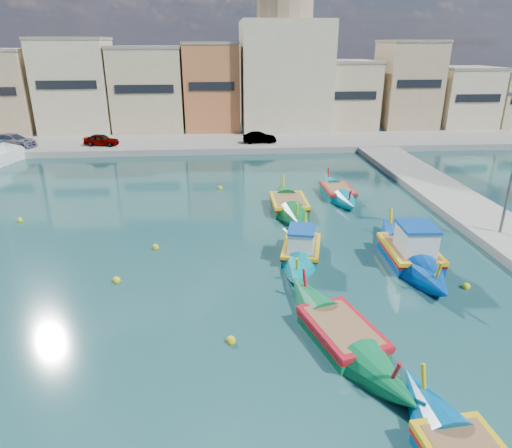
# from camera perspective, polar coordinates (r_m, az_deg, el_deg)

# --- Properties ---
(ground) EXTENTS (160.00, 160.00, 0.00)m
(ground) POSITION_cam_1_polar(r_m,az_deg,el_deg) (19.12, -10.78, -10.95)
(ground) COLOR #143A3E
(ground) RESTS_ON ground
(north_quay) EXTENTS (80.00, 8.00, 0.60)m
(north_quay) POSITION_cam_1_polar(r_m,az_deg,el_deg) (49.08, -7.20, 9.91)
(north_quay) COLOR gray
(north_quay) RESTS_ON ground
(north_townhouses) EXTENTS (83.20, 7.87, 10.19)m
(north_townhouses) POSITION_cam_1_polar(r_m,az_deg,el_deg) (55.80, 0.01, 16.36)
(north_townhouses) COLOR tan
(north_townhouses) RESTS_ON ground
(church_block) EXTENTS (10.00, 10.00, 19.10)m
(church_block) POSITION_cam_1_polar(r_m,az_deg,el_deg) (56.58, 3.53, 19.86)
(church_block) COLOR beige
(church_block) RESTS_ON ground
(parked_cars) EXTENTS (28.43, 2.61, 1.29)m
(parked_cars) POSITION_cam_1_polar(r_m,az_deg,el_deg) (49.05, -19.79, 9.89)
(parked_cars) COLOR #4C1919
(parked_cars) RESTS_ON north_quay
(luzzu_turquoise_cabin) EXTENTS (3.67, 8.26, 2.59)m
(luzzu_turquoise_cabin) POSITION_cam_1_polar(r_m,az_deg,el_deg) (23.50, 5.69, -3.27)
(luzzu_turquoise_cabin) COLOR #008CA3
(luzzu_turquoise_cabin) RESTS_ON ground
(luzzu_blue_cabin) EXTENTS (2.64, 9.28, 3.25)m
(luzzu_blue_cabin) POSITION_cam_1_polar(r_m,az_deg,el_deg) (24.03, 18.69, -3.57)
(luzzu_blue_cabin) COLOR #003DA6
(luzzu_blue_cabin) RESTS_ON ground
(luzzu_cyan_mid) EXTENTS (2.02, 7.97, 2.35)m
(luzzu_cyan_mid) POSITION_cam_1_polar(r_m,az_deg,el_deg) (33.08, 10.17, 3.86)
(luzzu_cyan_mid) COLOR #0083A1
(luzzu_cyan_mid) RESTS_ON ground
(luzzu_green) EXTENTS (2.26, 8.42, 2.65)m
(luzzu_green) POSITION_cam_1_polar(r_m,az_deg,el_deg) (29.88, 4.15, 2.28)
(luzzu_green) COLOR #0A6D30
(luzzu_green) RESTS_ON ground
(luzzu_blue_south) EXTENTS (4.27, 8.85, 2.50)m
(luzzu_blue_south) POSITION_cam_1_polar(r_m,az_deg,el_deg) (17.43, 10.64, -13.47)
(luzzu_blue_south) COLOR #0B743E
(luzzu_blue_south) RESTS_ON ground
(yacht_north) EXTENTS (4.63, 9.47, 12.18)m
(yacht_north) POSITION_cam_1_polar(r_m,az_deg,el_deg) (48.60, -28.95, 7.48)
(yacht_north) COLOR white
(yacht_north) RESTS_ON ground
(mooring_buoys) EXTENTS (23.50, 19.21, 0.36)m
(mooring_buoys) POSITION_cam_1_polar(r_m,az_deg,el_deg) (24.29, -8.07, -3.13)
(mooring_buoys) COLOR yellow
(mooring_buoys) RESTS_ON ground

